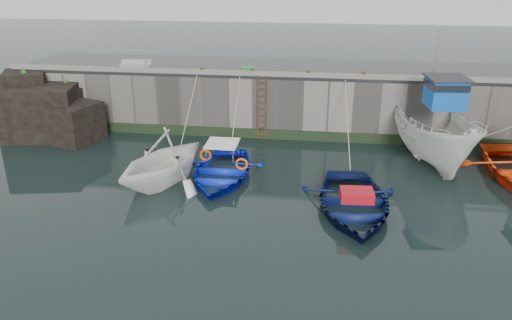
# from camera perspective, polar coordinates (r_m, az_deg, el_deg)

# --- Properties ---
(ground) EXTENTS (120.00, 120.00, 0.00)m
(ground) POSITION_cam_1_polar(r_m,az_deg,el_deg) (15.94, 3.37, -9.74)
(ground) COLOR black
(ground) RESTS_ON ground
(quay_back) EXTENTS (30.00, 5.00, 3.00)m
(quay_back) POSITION_cam_1_polar(r_m,az_deg,el_deg) (26.95, 5.59, 7.06)
(quay_back) COLOR slate
(quay_back) RESTS_ON ground
(road_back) EXTENTS (30.00, 5.00, 0.16)m
(road_back) POSITION_cam_1_polar(r_m,az_deg,el_deg) (26.60, 5.72, 10.35)
(road_back) COLOR black
(road_back) RESTS_ON quay_back
(kerb_back) EXTENTS (30.00, 0.30, 0.20)m
(kerb_back) POSITION_cam_1_polar(r_m,az_deg,el_deg) (24.26, 5.50, 9.67)
(kerb_back) COLOR slate
(kerb_back) RESTS_ON road_back
(algae_back) EXTENTS (30.00, 0.08, 0.50)m
(algae_back) POSITION_cam_1_polar(r_m,az_deg,el_deg) (24.89, 5.23, 2.80)
(algae_back) COLOR black
(algae_back) RESTS_ON ground
(rock_outcrop) EXTENTS (5.85, 4.24, 3.41)m
(rock_outcrop) POSITION_cam_1_polar(r_m,az_deg,el_deg) (27.48, -22.90, 5.19)
(rock_outcrop) COLOR black
(rock_outcrop) RESTS_ON ground
(ladder) EXTENTS (0.51, 0.08, 3.20)m
(ladder) POSITION_cam_1_polar(r_m,az_deg,el_deg) (24.59, 0.65, 5.93)
(ladder) COLOR #3F1E0F
(ladder) RESTS_ON ground
(boat_near_white) EXTENTS (5.66, 6.00, 2.50)m
(boat_near_white) POSITION_cam_1_polar(r_m,az_deg,el_deg) (20.59, -10.48, -2.43)
(boat_near_white) COLOR white
(boat_near_white) RESTS_ON ground
(boat_near_white_rope) EXTENTS (0.04, 4.19, 3.10)m
(boat_near_white_rope) POSITION_cam_1_polar(r_m,az_deg,el_deg) (24.25, -7.55, 1.55)
(boat_near_white_rope) COLOR tan
(boat_near_white_rope) RESTS_ON ground
(boat_near_blue) EXTENTS (3.57, 4.98, 1.03)m
(boat_near_blue) POSITION_cam_1_polar(r_m,az_deg,el_deg) (20.70, -4.05, -1.96)
(boat_near_blue) COLOR #0D24C8
(boat_near_blue) RESTS_ON ground
(boat_near_blue_rope) EXTENTS (0.04, 3.63, 3.10)m
(boat_near_blue_rope) POSITION_cam_1_polar(r_m,az_deg,el_deg) (24.13, -2.27, 1.62)
(boat_near_blue_rope) COLOR tan
(boat_near_blue_rope) RESTS_ON ground
(boat_near_navy) EXTENTS (4.16, 5.58, 1.11)m
(boat_near_navy) POSITION_cam_1_polar(r_m,az_deg,el_deg) (18.35, 10.92, -5.62)
(boat_near_navy) COLOR #0B1546
(boat_near_navy) RESTS_ON ground
(boat_near_navy_rope) EXTENTS (0.04, 5.43, 3.10)m
(boat_near_navy_rope) POSITION_cam_1_polar(r_m,az_deg,el_deg) (22.79, 10.40, 0.02)
(boat_near_navy_rope) COLOR tan
(boat_near_navy_rope) RESTS_ON ground
(boat_far_white) EXTENTS (3.65, 7.91, 5.96)m
(boat_far_white) POSITION_cam_1_polar(r_m,az_deg,el_deg) (23.41, 19.74, 2.88)
(boat_far_white) COLOR white
(boat_far_white) RESTS_ON ground
(fish_crate) EXTENTS (0.74, 0.56, 0.30)m
(fish_crate) POSITION_cam_1_polar(r_m,az_deg,el_deg) (25.03, -1.05, 10.26)
(fish_crate) COLOR #17812A
(fish_crate) RESTS_ON road_back
(railing) EXTENTS (1.60, 1.05, 1.00)m
(railing) POSITION_cam_1_polar(r_m,az_deg,el_deg) (27.08, -13.55, 10.67)
(railing) COLOR #A5A8AD
(railing) RESTS_ON road_back
(bollard_a) EXTENTS (0.18, 0.18, 0.28)m
(bollard_a) POSITION_cam_1_polar(r_m,az_deg,el_deg) (25.04, -6.17, 10.13)
(bollard_a) COLOR #3F1E0F
(bollard_a) RESTS_ON road_back
(bollard_b) EXTENTS (0.18, 0.18, 0.28)m
(bollard_b) POSITION_cam_1_polar(r_m,az_deg,el_deg) (24.57, -0.41, 10.02)
(bollard_b) COLOR #3F1E0F
(bollard_b) RESTS_ON road_back
(bollard_c) EXTENTS (0.18, 0.18, 0.28)m
(bollard_c) POSITION_cam_1_polar(r_m,az_deg,el_deg) (24.34, 5.99, 9.79)
(bollard_c) COLOR #3F1E0F
(bollard_c) RESTS_ON road_back
(bollard_d) EXTENTS (0.18, 0.18, 0.28)m
(bollard_d) POSITION_cam_1_polar(r_m,az_deg,el_deg) (24.41, 12.18, 9.46)
(bollard_d) COLOR #3F1E0F
(bollard_d) RESTS_ON road_back
(bollard_e) EXTENTS (0.18, 0.18, 0.28)m
(bollard_e) POSITION_cam_1_polar(r_m,az_deg,el_deg) (24.86, 19.63, 8.91)
(bollard_e) COLOR #3F1E0F
(bollard_e) RESTS_ON road_back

